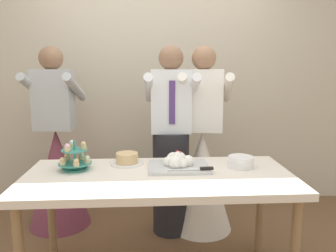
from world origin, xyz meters
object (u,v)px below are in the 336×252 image
main_cake_tray (178,163)px  person_guest (58,165)px  cupcake_stand (75,159)px  plate_stack (241,162)px  round_cake (127,159)px  person_groom (171,151)px  dessert_table (159,185)px  person_bride (202,167)px

main_cake_tray → person_guest: person_guest is taller
cupcake_stand → main_cake_tray: 0.72m
plate_stack → round_cake: 0.82m
plate_stack → main_cake_tray: bearing=-178.9°
plate_stack → person_groom: size_ratio=0.11×
main_cake_tray → plate_stack: size_ratio=2.32×
dessert_table → person_bride: (0.42, 0.74, -0.12)m
round_cake → person_groom: bearing=51.7°
person_guest → main_cake_tray: bearing=-36.3°
person_groom → plate_stack: bearing=-51.3°
round_cake → cupcake_stand: bearing=-162.8°
cupcake_stand → person_bride: (0.99, 0.60, -0.27)m
cupcake_stand → round_cake: size_ratio=0.96×
cupcake_stand → person_groom: 0.91m
cupcake_stand → main_cake_tray: size_ratio=0.53×
person_groom → person_guest: bearing=169.7°
dessert_table → person_groom: 0.71m
round_cake → dessert_table: bearing=-47.8°
dessert_table → person_bride: person_bride is taller
round_cake → person_bride: (0.64, 0.49, -0.23)m
dessert_table → main_cake_tray: bearing=39.2°
person_guest → round_cake: bearing=-43.1°
plate_stack → person_groom: (-0.46, 0.57, -0.07)m
cupcake_stand → round_cake: 0.37m
cupcake_stand → round_cake: cupcake_stand is taller
cupcake_stand → plate_stack: size_ratio=1.23×
cupcake_stand → person_groom: person_groom is taller
dessert_table → main_cake_tray: 0.22m
main_cake_tray → person_bride: person_bride is taller
plate_stack → person_groom: person_groom is taller
main_cake_tray → round_cake: size_ratio=1.81×
dessert_table → plate_stack: 0.61m
round_cake → person_groom: (0.36, 0.45, -0.07)m
main_cake_tray → person_bride: bearing=66.4°
person_bride → plate_stack: bearing=-74.2°
round_cake → person_guest: (-0.68, 0.64, -0.23)m
cupcake_stand → plate_stack: 1.17m
cupcake_stand → person_groom: bearing=38.3°
cupcake_stand → plate_stack: (1.17, -0.01, -0.04)m
person_groom → round_cake: bearing=-128.3°
dessert_table → cupcake_stand: (-0.58, 0.14, 0.15)m
plate_stack → dessert_table: bearing=-168.1°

